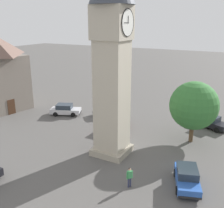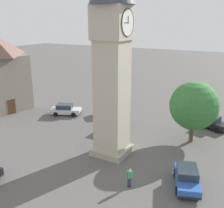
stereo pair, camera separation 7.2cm
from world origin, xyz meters
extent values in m
plane|color=#565451|center=(0.00, 0.00, 0.00)|extent=(200.00, 200.00, 0.00)
cube|color=#A59C89|center=(0.00, 0.00, 0.30)|extent=(3.29, 3.29, 0.60)
cube|color=#B7AD99|center=(0.00, 0.00, 5.76)|extent=(2.63, 2.63, 10.32)
cube|color=#B7AD99|center=(0.00, 0.00, 12.37)|extent=(2.94, 2.94, 2.89)
cylinder|color=white|center=(0.00, 1.50, 12.37)|extent=(2.21, 0.04, 2.21)
torus|color=black|center=(0.00, 1.51, 12.37)|extent=(2.27, 0.06, 2.27)
cube|color=black|center=(0.00, 1.54, 12.61)|extent=(0.05, 0.02, 0.62)
cube|color=black|center=(0.33, 1.54, 12.37)|extent=(0.84, 0.02, 0.04)
cylinder|color=white|center=(0.00, -1.50, 12.37)|extent=(2.21, 0.04, 2.21)
torus|color=black|center=(0.00, -1.51, 12.37)|extent=(2.27, 0.06, 2.27)
cube|color=silver|center=(-9.37, -5.76, 0.59)|extent=(4.08, 4.12, 0.64)
cube|color=#28333D|center=(-9.48, -5.65, 1.21)|extent=(2.58, 2.59, 0.64)
cylinder|color=black|center=(-7.94, -6.08, 0.32)|extent=(0.60, 0.61, 0.64)
cylinder|color=black|center=(-9.08, -7.20, 0.32)|extent=(0.60, 0.61, 0.64)
cylinder|color=black|center=(-9.66, -4.32, 0.32)|extent=(0.60, 0.61, 0.64)
cylinder|color=black|center=(-10.80, -5.44, 0.32)|extent=(0.60, 0.61, 0.64)
cube|color=black|center=(-7.96, -7.21, 0.37)|extent=(1.28, 1.25, 0.16)
cube|color=red|center=(-5.43, -2.63, 0.59)|extent=(4.13, 1.78, 0.64)
cube|color=#28333D|center=(-5.28, -2.64, 1.21)|extent=(2.13, 1.60, 0.64)
cylinder|color=black|center=(-6.68, -3.41, 0.32)|extent=(0.64, 0.23, 0.64)
cylinder|color=black|center=(-6.65, -1.81, 0.32)|extent=(0.64, 0.23, 0.64)
cylinder|color=black|center=(-4.22, -3.46, 0.32)|extent=(0.64, 0.23, 0.64)
cylinder|color=black|center=(-4.19, -1.86, 0.32)|extent=(0.64, 0.23, 0.64)
cube|color=black|center=(-7.45, -2.59, 0.37)|extent=(0.15, 1.67, 0.16)
cube|color=silver|center=(-6.69, -11.04, 0.59)|extent=(3.22, 4.44, 0.64)
cube|color=#28333D|center=(-6.63, -11.18, 1.21)|extent=(2.28, 2.55, 0.64)
cylinder|color=black|center=(-7.92, -10.25, 0.32)|extent=(0.46, 0.67, 0.64)
cylinder|color=black|center=(-6.46, -9.59, 0.32)|extent=(0.46, 0.67, 0.64)
cylinder|color=black|center=(-6.92, -12.49, 0.32)|extent=(0.46, 0.67, 0.64)
cylinder|color=black|center=(-5.46, -11.84, 0.32)|extent=(0.46, 0.67, 0.64)
cube|color=black|center=(-7.51, -9.20, 0.37)|extent=(1.57, 0.79, 0.16)
cube|color=#2D5BB7|center=(2.02, 7.86, 0.59)|extent=(4.43, 2.98, 0.64)
cube|color=#28333D|center=(1.88, 7.81, 1.21)|extent=(2.50, 2.18, 0.64)
cylinder|color=black|center=(2.91, 9.03, 0.32)|extent=(0.68, 0.42, 0.64)
cylinder|color=black|center=(3.45, 7.52, 0.32)|extent=(0.68, 0.42, 0.64)
cylinder|color=black|center=(0.59, 8.20, 0.32)|extent=(0.68, 0.42, 0.64)
cylinder|color=black|center=(1.13, 6.69, 0.32)|extent=(0.68, 0.42, 0.64)
cube|color=black|center=(3.92, 8.54, 0.37)|extent=(0.67, 1.61, 0.16)
cube|color=black|center=(-11.44, 7.42, 0.59)|extent=(2.97, 4.43, 0.64)
cube|color=#28333D|center=(-11.49, 7.27, 1.21)|extent=(2.17, 2.50, 0.64)
cylinder|color=black|center=(-11.78, 8.84, 0.32)|extent=(0.42, 0.68, 0.64)
cylinder|color=black|center=(-10.27, 8.31, 0.32)|extent=(0.42, 0.68, 0.64)
cylinder|color=black|center=(-12.60, 6.52, 0.32)|extent=(0.42, 0.68, 0.64)
cylinder|color=black|center=(-11.09, 5.99, 0.32)|extent=(0.42, 0.68, 0.64)
cylinder|color=#2D3351|center=(4.28, 4.02, 0.41)|extent=(0.13, 0.13, 0.82)
cylinder|color=#2D3351|center=(4.43, 3.92, 0.41)|extent=(0.13, 0.13, 0.82)
cube|color=#3F9959|center=(4.35, 3.97, 1.12)|extent=(0.42, 0.38, 0.60)
cylinder|color=#3F9959|center=(4.16, 4.10, 1.07)|extent=(0.09, 0.09, 0.60)
cylinder|color=#3F9959|center=(4.55, 3.83, 1.07)|extent=(0.09, 0.09, 0.60)
sphere|color=tan|center=(4.35, 3.97, 1.57)|extent=(0.22, 0.22, 0.22)
sphere|color=black|center=(4.35, 3.96, 1.59)|extent=(0.20, 0.20, 0.20)
cylinder|color=brown|center=(-6.42, 6.21, 1.15)|extent=(0.44, 0.44, 2.30)
sphere|color=#337033|center=(-6.42, 6.21, 4.08)|extent=(5.09, 5.09, 5.09)
cube|color=#422819|center=(-3.30, -17.84, 1.05)|extent=(1.10, 0.28, 2.10)
camera|label=1|loc=(20.86, 11.50, 12.51)|focal=42.76mm
camera|label=2|loc=(20.82, 11.57, 12.51)|focal=42.76mm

